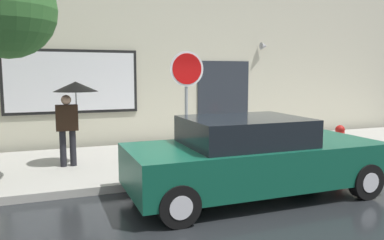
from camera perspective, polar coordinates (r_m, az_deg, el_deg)
The scene contains 7 objects.
ground_plane at distance 6.85m, azimuth 2.71°, elevation -11.90°, with size 60.00×60.00×0.00m, color black.
sidewalk at distance 9.55m, azimuth -4.56°, elevation -5.97°, with size 20.00×4.00×0.15m, color #A3A099.
building_facade at distance 11.79m, azimuth -8.30°, elevation 13.10°, with size 20.00×0.67×7.00m.
parked_car at distance 6.98m, azimuth 9.10°, elevation -5.54°, with size 4.61×1.94×1.44m.
fire_hydrant at distance 10.24m, azimuth 21.15°, elevation -2.93°, with size 0.30×0.44×0.78m.
pedestrian_with_umbrella at distance 8.84m, azimuth -17.36°, elevation 2.96°, with size 0.97×0.97×1.88m.
stop_sign at distance 8.27m, azimuth -0.80°, elevation 5.10°, with size 0.76×0.10×2.54m.
Camera 1 is at (-2.61, -5.93, 2.23)m, focal length 35.74 mm.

